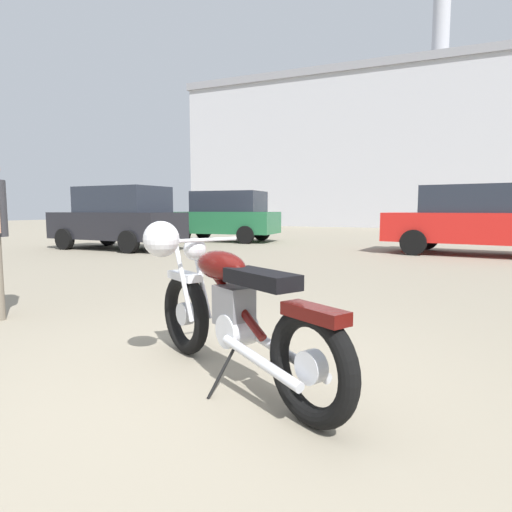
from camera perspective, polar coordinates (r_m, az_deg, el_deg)
name	(u,v)px	position (r m, az deg, el deg)	size (l,w,h in m)	color
ground_plane	(197,399)	(2.77, -7.79, -18.19)	(80.00, 80.00, 0.00)	gray
vintage_motorcycle	(228,308)	(2.88, -3.75, -6.86)	(1.83, 1.17, 1.07)	black
pale_sedan_back	(490,218)	(12.17, 28.41, 4.46)	(4.91, 2.49, 1.74)	black
red_hatchback_near	(225,216)	(15.63, -4.12, 5.30)	(3.97, 1.96, 1.78)	black
blue_hatchback_right	(119,217)	(13.11, -17.62, 4.87)	(4.00, 2.03, 1.78)	black
industrial_building	(354,154)	(33.62, 12.81, 12.92)	(22.77, 9.97, 19.58)	#B2B2B7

